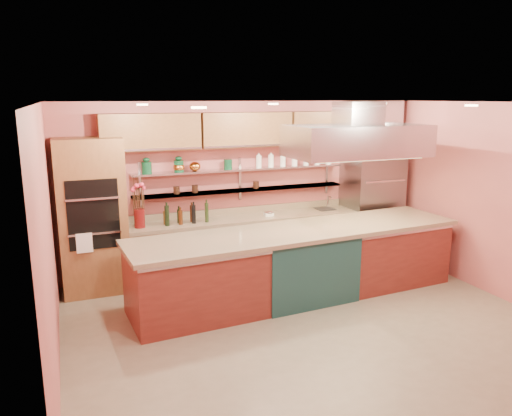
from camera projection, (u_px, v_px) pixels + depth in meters
name	position (u px, v px, depth m)	size (l,w,h in m)	color
floor	(308.00, 324.00, 6.44)	(6.00, 5.00, 0.02)	gray
ceiling	(314.00, 103.00, 5.83)	(6.00, 5.00, 0.02)	black
wall_back	(242.00, 186.00, 8.41)	(6.00, 0.04, 2.80)	#C8645E
wall_front	(460.00, 290.00, 3.87)	(6.00, 0.04, 2.80)	#C8645E
wall_left	(48.00, 244.00, 5.07)	(0.04, 5.00, 2.80)	#C8645E
wall_right	(496.00, 201.00, 7.20)	(0.04, 5.00, 2.80)	#C8645E
oven_stack	(92.00, 217.00, 7.30)	(0.95, 0.64, 2.30)	brown
refrigerator	(371.00, 200.00, 8.99)	(0.95, 0.72, 2.10)	gray
back_counter	(246.00, 244.00, 8.32)	(3.84, 0.64, 0.93)	tan
wall_shelf_lower	(242.00, 190.00, 8.28)	(3.60, 0.26, 0.03)	#B7BABF
wall_shelf_upper	(242.00, 169.00, 8.21)	(3.60, 0.26, 0.03)	#B7BABF
upper_cabinets	(246.00, 130.00, 8.04)	(4.60, 0.36, 0.55)	brown
range_hood	(357.00, 141.00, 7.18)	(2.00, 1.00, 0.45)	#B7BABF
ceiling_downlights	(306.00, 105.00, 6.02)	(4.00, 2.80, 0.02)	#FFE5A5
island	(298.00, 263.00, 7.24)	(4.85, 1.05, 1.01)	maroon
flower_vase	(140.00, 218.00, 7.53)	(0.16, 0.16, 0.29)	#5B0D0E
oil_bottle_cluster	(186.00, 216.00, 7.79)	(0.75, 0.21, 0.24)	black
kitchen_scale	(269.00, 213.00, 8.31)	(0.15, 0.11, 0.08)	white
bar_faucet	(328.00, 203.00, 8.80)	(0.03, 0.03, 0.23)	silver
copper_kettle	(195.00, 166.00, 7.91)	(0.18, 0.18, 0.15)	orange
green_canister	(228.00, 164.00, 8.10)	(0.13, 0.13, 0.16)	#0E4124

